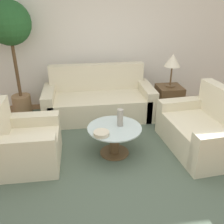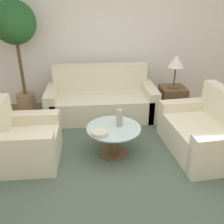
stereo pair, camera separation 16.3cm
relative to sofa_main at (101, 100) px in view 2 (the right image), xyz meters
name	(u,v)px [view 2 (the right image)]	position (x,y,z in m)	size (l,w,h in m)	color
ground_plane	(127,178)	(0.21, -1.91, -0.29)	(14.00, 14.00, 0.00)	brown
wall_back	(109,40)	(0.21, 0.72, 1.01)	(10.00, 0.06, 2.60)	white
rug	(114,153)	(0.10, -1.34, -0.29)	(3.54, 3.51, 0.01)	#4C5B4C
sofa_main	(101,100)	(0.00, 0.00, 0.00)	(2.00, 0.90, 0.93)	beige
armchair	(23,143)	(-1.15, -1.40, 0.00)	(0.84, 0.86, 0.89)	beige
loveseat	(206,133)	(1.45, -1.38, 0.00)	(0.96, 1.37, 0.91)	beige
coffee_table	(114,137)	(0.10, -1.34, -0.01)	(0.77, 0.77, 0.43)	brown
side_table	(172,101)	(1.33, -0.15, -0.01)	(0.45, 0.45, 0.56)	brown
table_lamp	(176,62)	(1.33, -0.15, 0.74)	(0.30, 0.30, 0.60)	brown
potted_plant	(15,31)	(-1.48, 0.31, 1.25)	(0.76, 0.76, 2.06)	#93704C
vase	(119,118)	(0.18, -1.30, 0.26)	(0.08, 0.08, 0.25)	#9E998E
bowl	(100,133)	(-0.10, -1.53, 0.16)	(0.21, 0.21, 0.05)	beige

